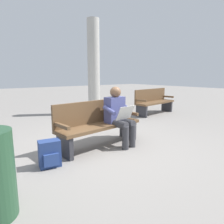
{
  "coord_description": "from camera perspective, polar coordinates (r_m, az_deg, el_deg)",
  "views": [
    {
      "loc": [
        2.22,
        3.19,
        1.41
      ],
      "look_at": [
        -0.17,
        0.15,
        0.7
      ],
      "focal_mm": 32.67,
      "sensor_mm": 36.0,
      "label": 1
    }
  ],
  "objects": [
    {
      "name": "ground_plane",
      "position": [
        4.14,
        -3.22,
        -9.55
      ],
      "size": [
        40.0,
        40.0,
        0.0
      ],
      "primitive_type": "plane",
      "color": "gray"
    },
    {
      "name": "bench_near",
      "position": [
        4.06,
        -3.93,
        -3.19
      ],
      "size": [
        1.83,
        0.64,
        0.9
      ],
      "rotation": [
        0.0,
        0.0,
        0.09
      ],
      "color": "brown",
      "rests_on": "ground"
    },
    {
      "name": "person_seated",
      "position": [
        4.08,
        1.86,
        -0.66
      ],
      "size": [
        0.6,
        0.6,
        1.18
      ],
      "rotation": [
        0.0,
        0.0,
        0.09
      ],
      "color": "#474C84",
      "rests_on": "ground"
    },
    {
      "name": "backpack",
      "position": [
        3.35,
        -17.02,
        -11.14
      ],
      "size": [
        0.35,
        0.29,
        0.42
      ],
      "rotation": [
        0.0,
        0.0,
        6.09
      ],
      "color": "navy",
      "rests_on": "ground"
    },
    {
      "name": "bench_far",
      "position": [
        7.58,
        11.6,
        2.98
      ],
      "size": [
        1.84,
        0.66,
        0.9
      ],
      "rotation": [
        0.0,
        0.0,
        0.1
      ],
      "color": "brown",
      "rests_on": "ground"
    },
    {
      "name": "support_pillar",
      "position": [
        7.44,
        -5.15,
        12.25
      ],
      "size": [
        0.43,
        0.43,
        3.31
      ],
      "primitive_type": "cylinder",
      "color": "#B2AFA8",
      "rests_on": "ground"
    }
  ]
}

